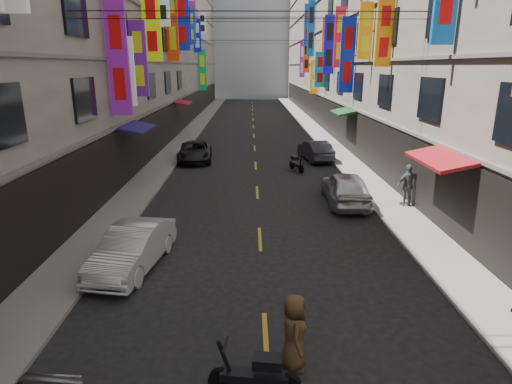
{
  "coord_description": "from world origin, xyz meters",
  "views": [
    {
      "loc": [
        -0.34,
        3.49,
        6.09
      ],
      "look_at": [
        -0.24,
        11.19,
        3.81
      ],
      "focal_mm": 30.0,
      "sensor_mm": 36.0,
      "label": 1
    }
  ],
  "objects_px": {
    "car_right_far": "(315,150)",
    "car_left_mid": "(133,248)",
    "car_right_mid": "(345,188)",
    "pedestrian_rfar": "(408,185)",
    "scooter_far_right": "(296,164)",
    "scooter_crossing": "(256,375)",
    "car_left_far": "(195,151)",
    "pedestrian_crossing": "(294,333)"
  },
  "relations": [
    {
      "from": "car_right_far",
      "to": "car_left_mid",
      "type": "bearing_deg",
      "value": 54.08
    },
    {
      "from": "car_left_mid",
      "to": "car_right_mid",
      "type": "xyz_separation_m",
      "value": [
        8.0,
        6.42,
        0.08
      ]
    },
    {
      "from": "car_right_mid",
      "to": "pedestrian_rfar",
      "type": "height_order",
      "value": "pedestrian_rfar"
    },
    {
      "from": "scooter_far_right",
      "to": "car_right_far",
      "type": "height_order",
      "value": "car_right_far"
    },
    {
      "from": "scooter_crossing",
      "to": "car_left_far",
      "type": "distance_m",
      "value": 21.51
    },
    {
      "from": "car_left_mid",
      "to": "car_right_far",
      "type": "bearing_deg",
      "value": 72.74
    },
    {
      "from": "scooter_crossing",
      "to": "scooter_far_right",
      "type": "xyz_separation_m",
      "value": [
        2.68,
        18.29,
        0.0
      ]
    },
    {
      "from": "car_left_mid",
      "to": "car_left_far",
      "type": "bearing_deg",
      "value": 99.55
    },
    {
      "from": "pedestrian_rfar",
      "to": "car_left_mid",
      "type": "bearing_deg",
      "value": 15.52
    },
    {
      "from": "car_left_mid",
      "to": "scooter_crossing",
      "type": "bearing_deg",
      "value": -45.87
    },
    {
      "from": "scooter_far_right",
      "to": "pedestrian_rfar",
      "type": "xyz_separation_m",
      "value": [
        4.17,
        -7.08,
        0.61
      ]
    },
    {
      "from": "scooter_crossing",
      "to": "pedestrian_crossing",
      "type": "distance_m",
      "value": 1.16
    },
    {
      "from": "scooter_far_right",
      "to": "car_right_far",
      "type": "relative_size",
      "value": 0.43
    },
    {
      "from": "car_left_far",
      "to": "pedestrian_rfar",
      "type": "distance_m",
      "value": 14.56
    },
    {
      "from": "car_left_mid",
      "to": "pedestrian_crossing",
      "type": "xyz_separation_m",
      "value": [
        4.54,
        -4.69,
        0.17
      ]
    },
    {
      "from": "scooter_crossing",
      "to": "pedestrian_crossing",
      "type": "relative_size",
      "value": 1.07
    },
    {
      "from": "car_right_mid",
      "to": "car_right_far",
      "type": "xyz_separation_m",
      "value": [
        0.0,
        9.41,
        -0.08
      ]
    },
    {
      "from": "scooter_far_right",
      "to": "car_right_far",
      "type": "distance_m",
      "value": 3.38
    },
    {
      "from": "scooter_crossing",
      "to": "car_right_far",
      "type": "xyz_separation_m",
      "value": [
        4.25,
        21.27,
        0.23
      ]
    },
    {
      "from": "car_right_far",
      "to": "pedestrian_rfar",
      "type": "xyz_separation_m",
      "value": [
        2.6,
        -10.06,
        0.38
      ]
    },
    {
      "from": "scooter_crossing",
      "to": "car_right_far",
      "type": "relative_size",
      "value": 0.44
    },
    {
      "from": "car_left_far",
      "to": "pedestrian_crossing",
      "type": "relative_size",
      "value": 2.73
    },
    {
      "from": "scooter_crossing",
      "to": "car_left_mid",
      "type": "relative_size",
      "value": 0.44
    },
    {
      "from": "car_right_mid",
      "to": "pedestrian_crossing",
      "type": "height_order",
      "value": "pedestrian_crossing"
    },
    {
      "from": "car_right_mid",
      "to": "pedestrian_rfar",
      "type": "bearing_deg",
      "value": 166.97
    },
    {
      "from": "car_left_far",
      "to": "car_right_far",
      "type": "xyz_separation_m",
      "value": [
        8.0,
        0.09,
        0.03
      ]
    },
    {
      "from": "pedestrian_rfar",
      "to": "scooter_far_right",
      "type": "bearing_deg",
      "value": -72.52
    },
    {
      "from": "scooter_far_right",
      "to": "car_left_far",
      "type": "xyz_separation_m",
      "value": [
        -6.43,
        2.89,
        0.2
      ]
    },
    {
      "from": "car_right_mid",
      "to": "pedestrian_crossing",
      "type": "distance_m",
      "value": 11.64
    },
    {
      "from": "car_left_far",
      "to": "scooter_far_right",
      "type": "bearing_deg",
      "value": -27.79
    },
    {
      "from": "car_left_far",
      "to": "pedestrian_crossing",
      "type": "distance_m",
      "value": 20.93
    },
    {
      "from": "scooter_far_right",
      "to": "car_right_far",
      "type": "xyz_separation_m",
      "value": [
        1.57,
        2.98,
        0.23
      ]
    },
    {
      "from": "car_left_mid",
      "to": "pedestrian_rfar",
      "type": "relative_size",
      "value": 2.2
    },
    {
      "from": "car_left_mid",
      "to": "scooter_far_right",
      "type": "bearing_deg",
      "value": 72.97
    },
    {
      "from": "car_right_mid",
      "to": "pedestrian_rfar",
      "type": "distance_m",
      "value": 2.7
    },
    {
      "from": "scooter_crossing",
      "to": "car_right_mid",
      "type": "height_order",
      "value": "car_right_mid"
    },
    {
      "from": "scooter_far_right",
      "to": "pedestrian_crossing",
      "type": "xyz_separation_m",
      "value": [
        -1.89,
        -17.54,
        0.4
      ]
    },
    {
      "from": "car_left_mid",
      "to": "pedestrian_crossing",
      "type": "height_order",
      "value": "pedestrian_crossing"
    },
    {
      "from": "scooter_crossing",
      "to": "pedestrian_rfar",
      "type": "xyz_separation_m",
      "value": [
        6.85,
        11.21,
        0.61
      ]
    },
    {
      "from": "car_right_mid",
      "to": "scooter_crossing",
      "type": "bearing_deg",
      "value": 71.4
    },
    {
      "from": "car_right_mid",
      "to": "pedestrian_crossing",
      "type": "xyz_separation_m",
      "value": [
        -3.46,
        -11.11,
        0.09
      ]
    },
    {
      "from": "car_left_mid",
      "to": "pedestrian_crossing",
      "type": "relative_size",
      "value": 2.43
    }
  ]
}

